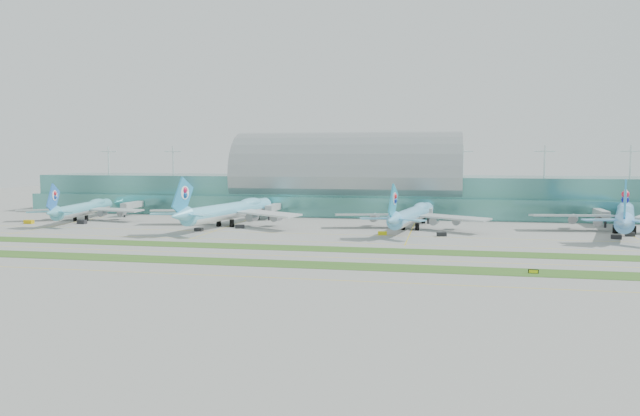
% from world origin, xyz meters
% --- Properties ---
extents(ground, '(700.00, 700.00, 0.00)m').
position_xyz_m(ground, '(0.00, 0.00, 0.00)').
color(ground, gray).
rests_on(ground, ground).
extents(terminal, '(340.00, 69.10, 36.00)m').
position_xyz_m(terminal, '(0.01, 128.79, 14.23)').
color(terminal, '#3D7A75').
rests_on(terminal, ground).
extents(grass_strip_near, '(420.00, 12.00, 0.08)m').
position_xyz_m(grass_strip_near, '(0.00, -28.00, 0.04)').
color(grass_strip_near, '#2D591E').
rests_on(grass_strip_near, ground).
extents(grass_strip_far, '(420.00, 12.00, 0.08)m').
position_xyz_m(grass_strip_far, '(0.00, 2.00, 0.04)').
color(grass_strip_far, '#2D591E').
rests_on(grass_strip_far, ground).
extents(taxiline_a, '(420.00, 0.35, 0.01)m').
position_xyz_m(taxiline_a, '(0.00, -48.00, 0.01)').
color(taxiline_a, yellow).
rests_on(taxiline_a, ground).
extents(taxiline_b, '(420.00, 0.35, 0.01)m').
position_xyz_m(taxiline_b, '(0.00, -14.00, 0.01)').
color(taxiline_b, yellow).
rests_on(taxiline_b, ground).
extents(taxiline_c, '(420.00, 0.35, 0.01)m').
position_xyz_m(taxiline_c, '(0.00, 18.00, 0.01)').
color(taxiline_c, yellow).
rests_on(taxiline_c, ground).
extents(taxiline_d, '(420.00, 0.35, 0.01)m').
position_xyz_m(taxiline_d, '(0.00, 40.00, 0.01)').
color(taxiline_d, yellow).
rests_on(taxiline_d, ground).
extents(airliner_a, '(60.54, 69.36, 19.13)m').
position_xyz_m(airliner_a, '(-117.51, 67.90, 5.90)').
color(airliner_a, '#5CB7CB').
rests_on(airliner_a, ground).
extents(airliner_b, '(72.25, 82.93, 22.93)m').
position_xyz_m(airliner_b, '(-41.46, 60.82, 7.07)').
color(airliner_b, '#6DCDF0').
rests_on(airliner_b, ground).
extents(airliner_c, '(65.37, 74.97, 20.70)m').
position_xyz_m(airliner_c, '(37.97, 64.21, 6.39)').
color(airliner_c, '#6EC1F2').
rests_on(airliner_c, ground).
extents(airliner_d, '(70.60, 81.60, 22.83)m').
position_xyz_m(airliner_d, '(122.52, 69.11, 7.04)').
color(airliner_d, '#6CB1EE').
rests_on(airliner_d, ground).
extents(gse_a, '(4.41, 2.48, 1.68)m').
position_xyz_m(gse_a, '(-133.92, 49.66, 0.84)').
color(gse_a, gold).
rests_on(gse_a, ground).
extents(gse_b, '(4.46, 2.84, 1.81)m').
position_xyz_m(gse_b, '(-109.89, 53.85, 0.91)').
color(gse_b, black).
rests_on(gse_b, ground).
extents(gse_c, '(3.68, 2.22, 1.33)m').
position_xyz_m(gse_c, '(-47.59, 39.14, 0.66)').
color(gse_c, black).
rests_on(gse_c, ground).
extents(gse_d, '(3.94, 2.35, 1.57)m').
position_xyz_m(gse_d, '(-34.16, 51.66, 0.79)').
color(gse_d, black).
rests_on(gse_d, ground).
extents(gse_e, '(3.64, 2.19, 1.37)m').
position_xyz_m(gse_e, '(27.50, 42.32, 0.69)').
color(gse_e, yellow).
rests_on(gse_e, ground).
extents(gse_f, '(3.95, 2.81, 1.53)m').
position_xyz_m(gse_f, '(50.30, 42.81, 0.77)').
color(gse_f, black).
rests_on(gse_f, ground).
extents(gse_g, '(4.12, 2.88, 1.46)m').
position_xyz_m(gse_g, '(114.17, 47.81, 0.73)').
color(gse_g, black).
rests_on(gse_g, ground).
extents(gse_h, '(3.33, 2.10, 1.64)m').
position_xyz_m(gse_h, '(121.35, 56.73, 0.82)').
color(gse_h, black).
rests_on(gse_h, ground).
extents(taxiway_sign_east, '(2.68, 0.62, 1.13)m').
position_xyz_m(taxiway_sign_east, '(74.67, -28.97, 0.56)').
color(taxiway_sign_east, black).
rests_on(taxiway_sign_east, ground).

